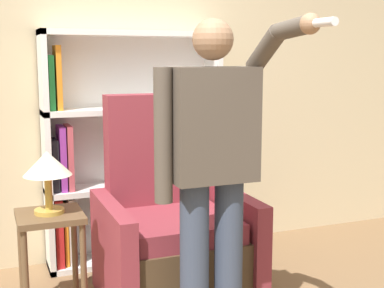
# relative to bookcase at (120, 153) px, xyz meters

# --- Properties ---
(wall_back) EXTENTS (8.00, 0.06, 2.80)m
(wall_back) POSITION_rel_bookcase_xyz_m (-0.02, 0.16, 0.58)
(wall_back) COLOR beige
(wall_back) RESTS_ON ground_plane
(bookcase) EXTENTS (1.30, 0.28, 1.70)m
(bookcase) POSITION_rel_bookcase_xyz_m (0.00, 0.00, 0.00)
(bookcase) COLOR white
(bookcase) RESTS_ON ground_plane
(armchair) EXTENTS (0.90, 0.83, 1.27)m
(armchair) POSITION_rel_bookcase_xyz_m (0.15, -0.70, -0.43)
(armchair) COLOR #4C3823
(armchair) RESTS_ON ground_plane
(person_standing) EXTENTS (0.58, 0.78, 1.70)m
(person_standing) POSITION_rel_bookcase_xyz_m (0.14, -1.37, 0.16)
(person_standing) COLOR #384256
(person_standing) RESTS_ON ground_plane
(side_table) EXTENTS (0.38, 0.38, 0.62)m
(side_table) POSITION_rel_bookcase_xyz_m (-0.60, -0.69, -0.33)
(side_table) COLOR brown
(side_table) RESTS_ON ground_plane
(table_lamp) EXTENTS (0.28, 0.28, 0.36)m
(table_lamp) POSITION_rel_bookcase_xyz_m (-0.60, -0.69, 0.07)
(table_lamp) COLOR gold
(table_lamp) RESTS_ON side_table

